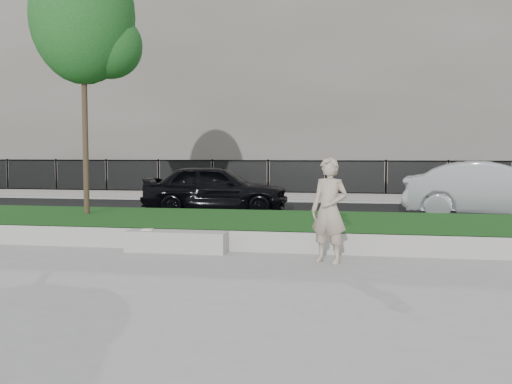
% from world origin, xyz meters
% --- Properties ---
extents(ground, '(90.00, 90.00, 0.00)m').
position_xyz_m(ground, '(0.00, 0.00, 0.00)').
color(ground, gray).
rests_on(ground, ground).
extents(grass_bank, '(34.00, 4.00, 0.40)m').
position_xyz_m(grass_bank, '(0.00, 3.00, 0.20)').
color(grass_bank, black).
rests_on(grass_bank, ground).
extents(grass_kerb, '(34.00, 0.08, 0.40)m').
position_xyz_m(grass_kerb, '(0.00, 1.04, 0.20)').
color(grass_kerb, '#A5A29A').
rests_on(grass_kerb, ground).
extents(street, '(34.00, 7.00, 0.04)m').
position_xyz_m(street, '(0.00, 8.50, 0.02)').
color(street, black).
rests_on(street, ground).
extents(far_pavement, '(34.00, 3.00, 0.12)m').
position_xyz_m(far_pavement, '(0.00, 13.00, 0.06)').
color(far_pavement, gray).
rests_on(far_pavement, ground).
extents(iron_fence, '(32.00, 0.30, 1.50)m').
position_xyz_m(iron_fence, '(0.00, 12.00, 0.54)').
color(iron_fence, slate).
rests_on(iron_fence, far_pavement).
extents(building_facade, '(34.00, 10.00, 10.00)m').
position_xyz_m(building_facade, '(0.00, 20.00, 5.00)').
color(building_facade, '#605C54').
rests_on(building_facade, ground).
extents(stone_bench, '(1.94, 0.48, 0.40)m').
position_xyz_m(stone_bench, '(-0.59, 0.80, 0.20)').
color(stone_bench, '#A5A29A').
rests_on(stone_bench, ground).
extents(man, '(0.77, 0.65, 1.80)m').
position_xyz_m(man, '(2.32, 0.25, 0.90)').
color(man, tan).
rests_on(man, ground).
extents(book, '(0.22, 0.17, 0.02)m').
position_xyz_m(book, '(-1.18, 0.82, 0.41)').
color(book, silver).
rests_on(book, stone_bench).
extents(young_tree, '(2.59, 2.48, 6.34)m').
position_xyz_m(young_tree, '(-3.62, 3.41, 5.01)').
color(young_tree, '#38281C').
rests_on(young_tree, grass_bank).
extents(car_dark, '(4.50, 2.05, 1.50)m').
position_xyz_m(car_dark, '(-1.48, 7.35, 0.79)').
color(car_dark, black).
rests_on(car_dark, street).
extents(car_silver, '(5.01, 2.25, 1.60)m').
position_xyz_m(car_silver, '(6.49, 7.19, 0.84)').
color(car_silver, '#9B9FA4').
rests_on(car_silver, street).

